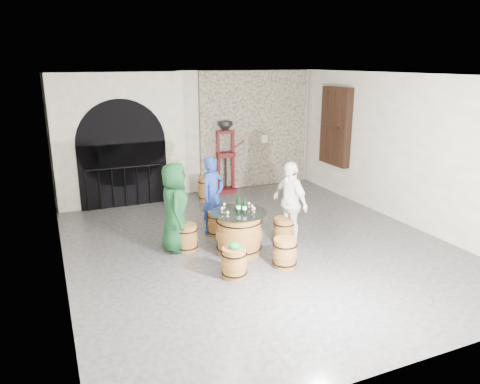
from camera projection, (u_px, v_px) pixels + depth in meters
name	position (u px, v px, depth m)	size (l,w,h in m)	color
ground	(257.00, 244.00, 8.84)	(8.00, 8.00, 0.00)	#2A2A2D
wall_back	(192.00, 134.00, 11.92)	(8.00, 8.00, 0.00)	silver
wall_front	(419.00, 239.00, 4.87)	(8.00, 8.00, 0.00)	silver
wall_left	(55.00, 184.00, 7.06)	(8.00, 8.00, 0.00)	silver
wall_right	(405.00, 150.00, 9.73)	(8.00, 8.00, 0.00)	silver
ceiling	(259.00, 75.00, 7.95)	(8.00, 8.00, 0.00)	beige
stone_facing_panel	(255.00, 130.00, 12.55)	(3.20, 0.12, 3.18)	#A39982
arched_opening	(120.00, 141.00, 10.97)	(3.10, 0.60, 3.19)	silver
shuttered_window	(335.00, 127.00, 11.75)	(0.23, 1.10, 2.00)	black
barrel_table	(239.00, 233.00, 8.36)	(1.03, 1.03, 0.79)	#935E2A
barrel_stool_left	(187.00, 237.00, 8.51)	(0.43, 0.43, 0.51)	#935E2A
barrel_stool_far	(218.00, 223.00, 9.26)	(0.43, 0.43, 0.51)	#935E2A
barrel_stool_right	(284.00, 231.00, 8.85)	(0.43, 0.43, 0.51)	#935E2A
barrel_stool_near_right	(285.00, 253.00, 7.83)	(0.43, 0.43, 0.51)	#935E2A
barrel_stool_near_left	(234.00, 263.00, 7.46)	(0.43, 0.43, 0.51)	#935E2A
green_cap	(234.00, 246.00, 7.37)	(0.23, 0.19, 0.10)	#0B7D3D
person_green	(175.00, 207.00, 8.37)	(0.82, 0.53, 1.68)	#103A1D
person_blue	(213.00, 195.00, 9.32)	(0.58, 0.38, 1.58)	navy
person_white	(290.00, 203.00, 8.75)	(0.95, 0.40, 1.62)	white
wine_bottle_left	(239.00, 205.00, 8.21)	(0.08, 0.08, 0.32)	black
wine_bottle_center	(244.00, 206.00, 8.17)	(0.08, 0.08, 0.32)	black
wine_bottle_right	(238.00, 204.00, 8.27)	(0.08, 0.08, 0.32)	black
tasting_glass_a	(228.00, 214.00, 8.01)	(0.05, 0.05, 0.10)	#A3531F
tasting_glass_b	(252.00, 208.00, 8.35)	(0.05, 0.05, 0.10)	#A3531F
tasting_glass_c	(224.00, 205.00, 8.48)	(0.05, 0.05, 0.10)	#A3531F
tasting_glass_d	(249.00, 205.00, 8.52)	(0.05, 0.05, 0.10)	#A3531F
tasting_glass_e	(254.00, 210.00, 8.22)	(0.05, 0.05, 0.10)	#A3531F
tasting_glass_f	(222.00, 210.00, 8.23)	(0.05, 0.05, 0.10)	#A3531F
side_barrel	(207.00, 189.00, 11.57)	(0.45, 0.45, 0.60)	#935E2A
corking_press	(226.00, 152.00, 12.09)	(0.80, 0.49, 1.91)	#4E0D10
control_box	(264.00, 139.00, 12.65)	(0.18, 0.10, 0.22)	silver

